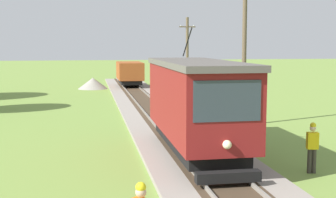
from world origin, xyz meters
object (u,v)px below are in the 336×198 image
at_px(utility_pole_far, 187,56).
at_px(gravel_pile, 93,83).
at_px(second_worker, 312,145).
at_px(red_tram, 196,103).
at_px(freight_car, 130,73).
at_px(utility_pole_mid, 244,49).

relative_size(utility_pole_far, gravel_pile, 2.26).
bearing_deg(second_worker, red_tram, -117.65).
height_order(utility_pole_far, second_worker, utility_pole_far).
relative_size(utility_pole_far, second_worker, 3.76).
height_order(freight_car, second_worker, freight_car).
distance_m(utility_pole_mid, utility_pole_far, 14.38).
bearing_deg(freight_car, utility_pole_mid, -79.07).
relative_size(red_tram, utility_pole_mid, 1.05).
bearing_deg(gravel_pile, utility_pole_far, -44.08).
height_order(freight_car, utility_pole_far, utility_pole_far).
height_order(red_tram, utility_pole_far, utility_pole_far).
height_order(red_tram, gravel_pile, red_tram).
distance_m(freight_car, utility_pole_mid, 22.60).
relative_size(gravel_pile, second_worker, 1.67).
bearing_deg(second_worker, utility_pole_far, -172.08).
relative_size(red_tram, utility_pole_far, 1.27).
bearing_deg(red_tram, gravel_pile, 97.34).
bearing_deg(gravel_pile, freight_car, -0.38).
height_order(red_tram, utility_pole_mid, utility_pole_mid).
xyz_separation_m(red_tram, second_worker, (3.49, -2.67, -1.21)).
xyz_separation_m(red_tram, utility_pole_mid, (4.25, 6.61, 1.99)).
height_order(utility_pole_mid, second_worker, utility_pole_mid).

